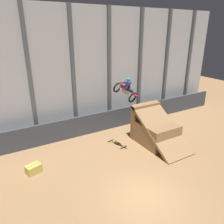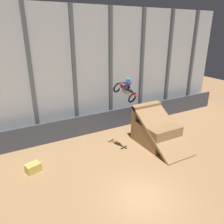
{
  "view_description": "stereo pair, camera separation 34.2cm",
  "coord_description": "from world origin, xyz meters",
  "views": [
    {
      "loc": [
        -6.2,
        -7.21,
        8.46
      ],
      "look_at": [
        0.9,
        4.93,
        3.13
      ],
      "focal_mm": 35.0,
      "sensor_mm": 36.0,
      "label": 1
    },
    {
      "loc": [
        -5.9,
        -7.38,
        8.46
      ],
      "look_at": [
        0.9,
        4.93,
        3.13
      ],
      "focal_mm": 35.0,
      "sensor_mm": 36.0,
      "label": 2
    }
  ],
  "objects": [
    {
      "name": "rider_bike_solo",
      "position": [
        1.53,
        4.22,
        4.81
      ],
      "size": [
        1.15,
        1.9,
        1.64
      ],
      "rotation": [
        0.3,
        0.0,
        0.27
      ],
      "color": "black"
    },
    {
      "name": "arena_back_wall",
      "position": [
        0.0,
        9.82,
        5.16
      ],
      "size": [
        32.0,
        0.4,
        10.31
      ],
      "color": "#ADB2B7",
      "rests_on": "ground_plane"
    },
    {
      "name": "dirt_ramp",
      "position": [
        4.59,
        4.63,
        1.03
      ],
      "size": [
        2.6,
        4.57,
        2.99
      ],
      "color": "#966F48",
      "rests_on": "ground_plane"
    },
    {
      "name": "lower_barrier",
      "position": [
        0.0,
        8.52,
        0.87
      ],
      "size": [
        31.36,
        0.2,
        1.73
      ],
      "color": "#383D47",
      "rests_on": "ground_plane"
    },
    {
      "name": "hay_bale_trackside",
      "position": [
        -4.64,
        5.21,
        0.28
      ],
      "size": [
        1.04,
        0.84,
        0.57
      ],
      "rotation": [
        0.0,
        0.0,
        0.31
      ],
      "color": "#CCB751",
      "rests_on": "ground_plane"
    },
    {
      "name": "ground_plane",
      "position": [
        0.0,
        0.0,
        0.0
      ],
      "size": [
        60.0,
        60.0,
        0.0
      ],
      "primitive_type": "plane",
      "color": "#9E754C"
    }
  ]
}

